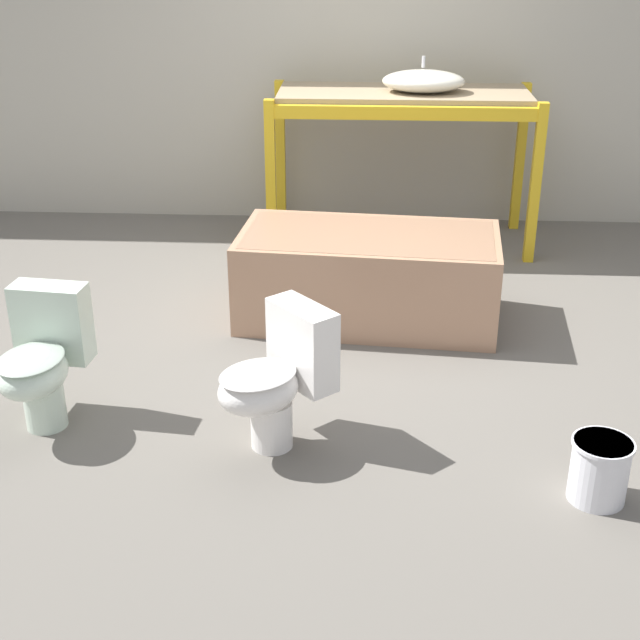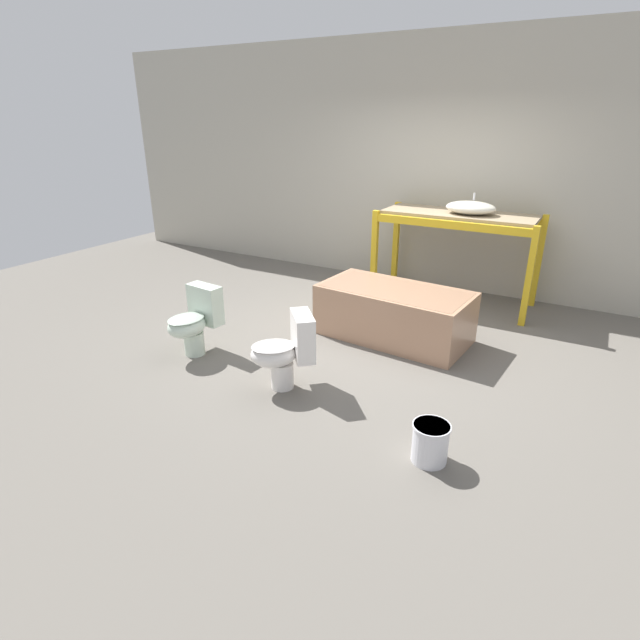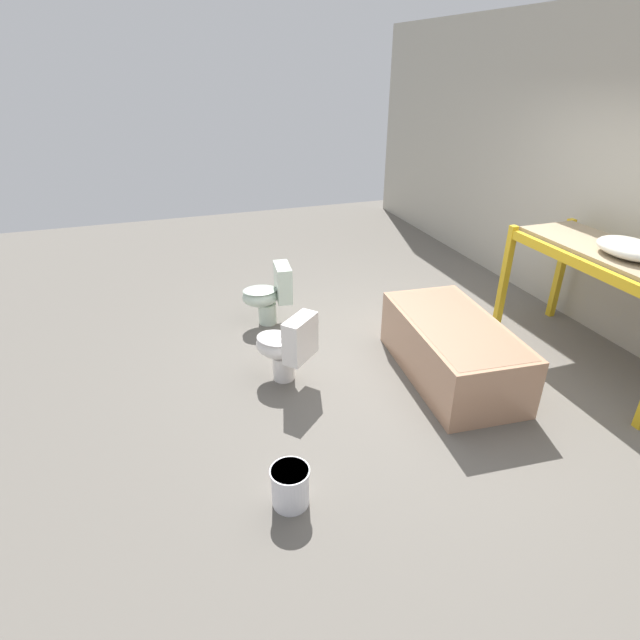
{
  "view_description": "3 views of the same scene",
  "coord_description": "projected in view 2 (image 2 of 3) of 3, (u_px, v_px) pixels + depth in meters",
  "views": [
    {
      "loc": [
        0.24,
        -4.98,
        2.34
      ],
      "look_at": [
        0.02,
        -1.09,
        0.52
      ],
      "focal_mm": 50.0,
      "sensor_mm": 36.0,
      "label": 1
    },
    {
      "loc": [
        2.01,
        -4.58,
        2.23
      ],
      "look_at": [
        0.01,
        -1.07,
        0.57
      ],
      "focal_mm": 28.0,
      "sensor_mm": 36.0,
      "label": 2
    },
    {
      "loc": [
        3.6,
        -2.31,
        2.63
      ],
      "look_at": [
        -0.14,
        -1.05,
        0.58
      ],
      "focal_mm": 28.0,
      "sensor_mm": 36.0,
      "label": 3
    }
  ],
  "objects": [
    {
      "name": "shelving_rack",
      "position": [
        458.0,
        227.0,
        6.08
      ],
      "size": [
        1.93,
        0.81,
        1.14
      ],
      "color": "gold",
      "rests_on": "ground_plane"
    },
    {
      "name": "bathtub_main",
      "position": [
        394.0,
        310.0,
        5.29
      ],
      "size": [
        1.62,
        0.92,
        0.55
      ],
      "rotation": [
        0.0,
        0.0,
        -0.09
      ],
      "color": "tan",
      "rests_on": "ground_plane"
    },
    {
      "name": "ground_plane",
      "position": [
        367.0,
        335.0,
        5.45
      ],
      "size": [
        12.0,
        12.0,
        0.0
      ],
      "primitive_type": "plane",
      "color": "#666059"
    },
    {
      "name": "warehouse_wall_rear",
      "position": [
        439.0,
        167.0,
        6.53
      ],
      "size": [
        10.8,
        0.08,
        3.2
      ],
      "color": "#B2AD9E",
      "rests_on": "ground_plane"
    },
    {
      "name": "bucket_white",
      "position": [
        430.0,
        442.0,
        3.42
      ],
      "size": [
        0.26,
        0.26,
        0.29
      ],
      "color": "silver",
      "rests_on": "ground_plane"
    },
    {
      "name": "toilet_near",
      "position": [
        195.0,
        320.0,
        4.92
      ],
      "size": [
        0.4,
        0.57,
        0.68
      ],
      "rotation": [
        0.0,
        0.0,
        -0.11
      ],
      "color": "silver",
      "rests_on": "ground_plane"
    },
    {
      "name": "toilet_far",
      "position": [
        285.0,
        350.0,
        4.29
      ],
      "size": [
        0.63,
        0.61,
        0.68
      ],
      "rotation": [
        0.0,
        0.0,
        -0.84
      ],
      "color": "white",
      "rests_on": "ground_plane"
    },
    {
      "name": "sink_basin",
      "position": [
        471.0,
        208.0,
        5.89
      ],
      "size": [
        0.58,
        0.42,
        0.23
      ],
      "color": "silver",
      "rests_on": "shelving_rack"
    }
  ]
}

